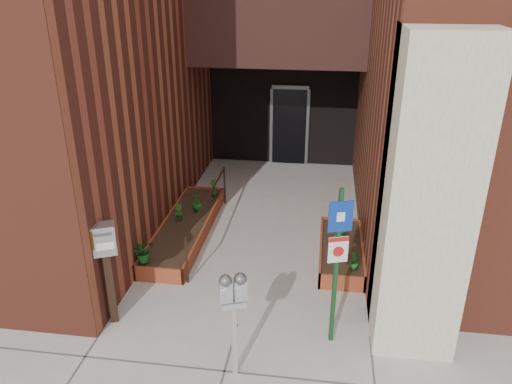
% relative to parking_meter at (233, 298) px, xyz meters
% --- Properties ---
extents(ground, '(80.00, 80.00, 0.00)m').
position_rel_parking_meter_xyz_m(ground, '(-0.15, 1.01, -1.22)').
color(ground, '#9E9991').
rests_on(ground, ground).
extents(planter_left, '(0.90, 3.60, 0.30)m').
position_rel_parking_meter_xyz_m(planter_left, '(-1.70, 3.71, -1.08)').
color(planter_left, maroon).
rests_on(planter_left, ground).
extents(planter_right, '(0.80, 2.20, 0.30)m').
position_rel_parking_meter_xyz_m(planter_right, '(1.45, 3.21, -1.08)').
color(planter_right, maroon).
rests_on(planter_right, ground).
extents(handrail, '(0.04, 3.34, 0.90)m').
position_rel_parking_meter_xyz_m(handrail, '(-1.20, 3.66, -0.47)').
color(handrail, black).
rests_on(handrail, ground).
extents(parking_meter, '(0.36, 0.24, 1.57)m').
position_rel_parking_meter_xyz_m(parking_meter, '(0.00, 0.00, 0.00)').
color(parking_meter, '#B7B7BA').
rests_on(parking_meter, ground).
extents(sign_post, '(0.32, 0.13, 2.42)m').
position_rel_parking_meter_xyz_m(sign_post, '(1.28, 0.85, 0.27)').
color(sign_post, '#163E1C').
rests_on(sign_post, ground).
extents(payment_dropbox, '(0.40, 0.36, 1.67)m').
position_rel_parking_meter_xyz_m(payment_dropbox, '(-2.05, 0.84, -0.01)').
color(payment_dropbox, black).
rests_on(payment_dropbox, ground).
extents(shrub_left_a, '(0.52, 0.52, 0.41)m').
position_rel_parking_meter_xyz_m(shrub_left_a, '(-2.00, 2.11, -0.71)').
color(shrub_left_a, '#18551A').
rests_on(shrub_left_a, planter_left).
extents(shrub_left_b, '(0.25, 0.25, 0.32)m').
position_rel_parking_meter_xyz_m(shrub_left_b, '(-1.85, 3.79, -0.75)').
color(shrub_left_b, '#265919').
rests_on(shrub_left_b, planter_left).
extents(shrub_left_c, '(0.28, 0.28, 0.37)m').
position_rel_parking_meter_xyz_m(shrub_left_c, '(-1.59, 4.28, -0.73)').
color(shrub_left_c, '#1A5D1A').
rests_on(shrub_left_c, planter_left).
extents(shrub_left_d, '(0.30, 0.30, 0.41)m').
position_rel_parking_meter_xyz_m(shrub_left_d, '(-1.40, 5.04, -0.71)').
color(shrub_left_d, '#255A19').
rests_on(shrub_left_d, planter_left).
extents(shrub_right_a, '(0.21, 0.21, 0.30)m').
position_rel_parking_meter_xyz_m(shrub_right_a, '(1.65, 2.39, -0.76)').
color(shrub_right_a, '#1A5A19').
rests_on(shrub_right_a, planter_right).
extents(shrub_right_b, '(0.28, 0.28, 0.38)m').
position_rel_parking_meter_xyz_m(shrub_right_b, '(1.43, 3.10, -0.73)').
color(shrub_right_b, '#2A631C').
rests_on(shrub_right_b, planter_right).
extents(shrub_right_c, '(0.41, 0.41, 0.37)m').
position_rel_parking_meter_xyz_m(shrub_right_c, '(1.41, 3.34, -0.73)').
color(shrub_right_c, '#1C6220').
rests_on(shrub_right_c, planter_right).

